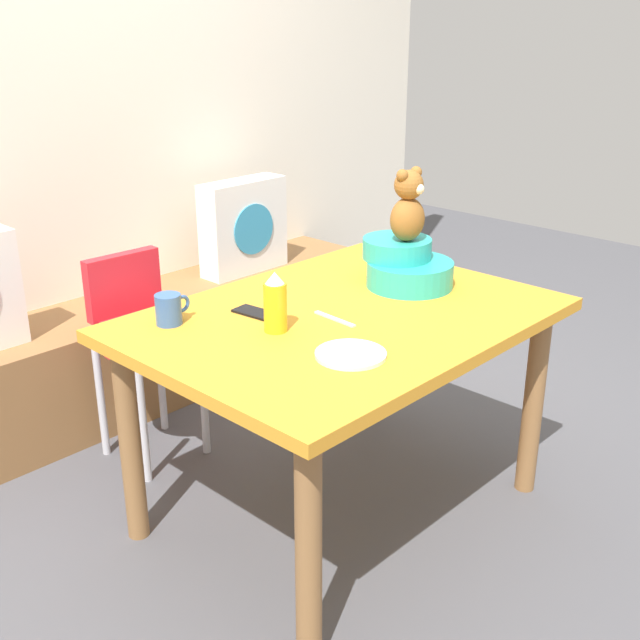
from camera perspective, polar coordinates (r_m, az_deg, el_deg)
The scene contains 13 objects.
ground_plane at distance 2.84m, azimuth 1.51°, elevation -13.59°, with size 8.00×8.00×0.00m, color #4C4C51.
back_wall at distance 3.53m, azimuth -17.46°, elevation 15.15°, with size 4.40×0.10×2.60m, color silver.
window_bench at distance 3.57m, azimuth -13.40°, elevation -2.27°, with size 2.60×0.44×0.46m, color olive.
pillow_floral_right at distance 3.77m, azimuth -5.57°, elevation 6.77°, with size 0.44×0.15×0.44m.
dining_table at distance 2.53m, azimuth 1.65°, elevation -1.59°, with size 1.31×0.97×0.74m.
highchair at distance 3.01m, azimuth -12.62°, elevation -0.72°, with size 0.34×0.46×0.79m.
infant_seat_teal at distance 2.74m, azimuth 6.23°, elevation 3.97°, with size 0.30×0.33×0.16m.
teddy_bear at distance 2.69m, azimuth 6.41°, elevation 8.16°, with size 0.13×0.12×0.25m.
ketchup_bottle at distance 2.32m, azimuth -3.27°, elevation 1.20°, with size 0.07×0.07×0.18m.
coffee_mug at distance 2.43m, azimuth -10.89°, elevation 0.78°, with size 0.12×0.08×0.09m.
dinner_plate_near at distance 2.18m, azimuth 2.24°, elevation -2.51°, with size 0.20×0.20×0.01m, color white.
cell_phone at distance 2.49m, azimuth -4.73°, elevation 0.54°, with size 0.07×0.14×0.01m, color black.
table_fork at distance 2.44m, azimuth 1.07°, elevation 0.08°, with size 0.02×0.17×0.01m, color silver.
Camera 1 is at (-1.74, -1.55, 1.63)m, focal length 44.09 mm.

